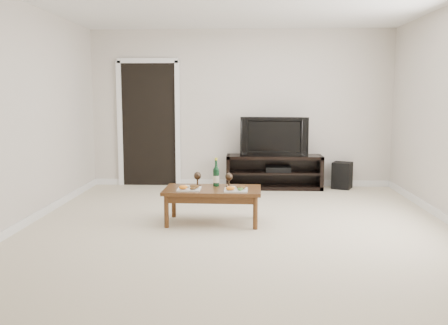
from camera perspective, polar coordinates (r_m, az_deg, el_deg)
floor at (r=5.81m, az=1.69°, el=-7.50°), size 5.50×5.50×0.00m
back_wall at (r=8.38m, az=1.96°, el=6.17°), size 5.00×0.04×2.60m
doorway at (r=8.51m, az=-8.57°, el=4.26°), size 0.90×0.02×2.05m
media_console at (r=8.21m, az=5.75°, el=-1.08°), size 1.56×0.45×0.55m
television at (r=8.14m, az=5.81°, el=3.02°), size 1.10×0.27×0.63m
av_receiver at (r=8.20m, az=6.23°, el=-0.75°), size 0.41×0.32×0.08m
subwoofer at (r=8.41m, az=13.35°, el=-1.44°), size 0.38×0.38×0.44m
coffee_table at (r=5.99m, az=-1.31°, el=-4.96°), size 1.16×0.65×0.42m
plate_left at (r=5.87m, az=-4.00°, el=-2.81°), size 0.27×0.27×0.07m
plate_right at (r=5.80m, az=1.37°, el=-2.92°), size 0.27×0.27×0.07m
wine_bottle at (r=6.07m, az=-0.91°, el=-1.09°), size 0.07×0.07×0.35m
goblet_left at (r=6.14m, az=-3.05°, el=-1.85°), size 0.09×0.09×0.17m
goblet_right at (r=6.07m, az=0.57°, el=-1.95°), size 0.09×0.09×0.17m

